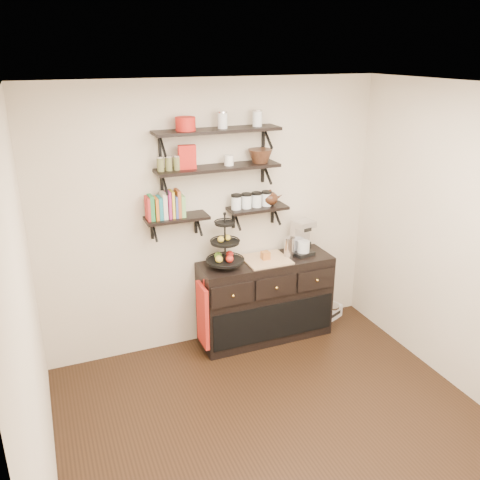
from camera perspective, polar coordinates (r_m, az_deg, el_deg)
name	(u,v)px	position (r m, az deg, el deg)	size (l,w,h in m)	color
floor	(290,441)	(4.38, 5.67, -21.54)	(3.50, 3.50, 0.00)	black
ceiling	(306,90)	(3.26, 7.40, 16.32)	(3.50, 3.50, 0.02)	white
back_wall	(214,218)	(5.11, -2.90, 2.54)	(3.50, 0.02, 2.70)	beige
left_wall	(32,339)	(3.25, -22.35, -10.28)	(0.02, 3.50, 2.70)	beige
shelf_top	(217,131)	(4.78, -2.56, 12.17)	(1.20, 0.27, 0.23)	black
shelf_mid	(218,168)	(4.85, -2.49, 8.07)	(1.20, 0.27, 0.23)	black
shelf_low_left	(177,219)	(4.86, -7.13, 2.41)	(0.60, 0.25, 0.23)	black
shelf_low_right	(257,209)	(5.13, 1.96, 3.54)	(0.60, 0.25, 0.23)	black
cookbooks	(167,206)	(4.80, -8.21, 3.82)	(0.36, 0.15, 0.26)	#A32523
glass_canisters	(252,201)	(5.07, 1.31, 4.39)	(0.43, 0.10, 0.13)	silver
sideboard	(265,299)	(5.42, 2.86, -6.65)	(1.40, 0.50, 0.92)	black
fruit_stand	(225,249)	(5.00, -1.67, -1.03)	(0.37, 0.37, 0.55)	black
candle	(265,255)	(5.20, 2.87, -1.73)	(0.08, 0.08, 0.08)	#AA6027
coffee_maker	(302,238)	(5.37, 6.95, 0.25)	(0.24, 0.23, 0.38)	black
thermal_carafe	(289,248)	(5.28, 5.57, -0.85)	(0.11, 0.11, 0.22)	silver
apron	(203,315)	(5.10, -4.21, -8.44)	(0.04, 0.28, 0.65)	#A92912
radio	(331,312)	(6.03, 10.17, -7.92)	(0.31, 0.25, 0.17)	silver
recipe_box	(187,157)	(4.73, -5.96, 9.25)	(0.16, 0.06, 0.22)	#B31A14
walnut_bowl	(260,156)	(4.99, 2.28, 9.41)	(0.24, 0.24, 0.13)	black
ramekins	(229,160)	(4.87, -1.26, 8.94)	(0.09, 0.09, 0.10)	white
teapot	(270,197)	(5.15, 3.39, 4.81)	(0.22, 0.16, 0.16)	#331B0F
red_pot	(185,124)	(4.68, -6.14, 12.85)	(0.18, 0.18, 0.12)	#B31A14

